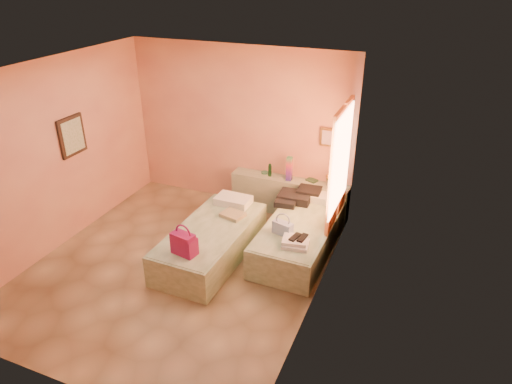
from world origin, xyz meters
TOP-DOWN VIEW (x-y plane):
  - ground at (0.00, 0.00)m, footprint 4.50×4.50m
  - room_walls at (0.21, 0.57)m, footprint 4.02×4.51m
  - headboard_ledge at (0.98, 2.10)m, footprint 2.05×0.30m
  - bed_left at (0.33, 0.40)m, footprint 0.95×2.02m
  - bed_right at (1.50, 1.05)m, footprint 0.95×2.02m
  - water_bottle at (0.61, 2.10)m, footprint 0.08×0.08m
  - rainbow_box at (0.97, 2.07)m, footprint 0.10×0.10m
  - small_dish at (0.49, 2.17)m, footprint 0.15×0.15m
  - green_book at (1.34, 2.18)m, footprint 0.22×0.19m
  - flower_vase at (1.69, 2.09)m, footprint 0.26×0.26m
  - magenta_handbag at (0.31, -0.30)m, footprint 0.37×0.25m
  - khaki_garment at (0.49, 0.83)m, footprint 0.39×0.34m
  - clothes_pile at (1.26, 1.67)m, footprint 0.66×0.66m
  - blue_handbag at (1.36, 0.65)m, footprint 0.32×0.20m
  - towel_stack at (1.62, 0.42)m, footprint 0.39×0.34m
  - sandal_pair at (1.65, 0.47)m, footprint 0.21×0.25m

SIDE VIEW (x-z plane):
  - ground at x=0.00m, z-range 0.00..0.00m
  - bed_left at x=0.33m, z-range 0.00..0.50m
  - bed_right at x=1.50m, z-range 0.00..0.50m
  - headboard_ledge at x=0.98m, z-range 0.00..0.65m
  - khaki_garment at x=0.49m, z-range 0.50..0.56m
  - towel_stack at x=1.62m, z-range 0.50..0.60m
  - clothes_pile at x=1.26m, z-range 0.50..0.67m
  - blue_handbag at x=1.36m, z-range 0.50..0.69m
  - sandal_pair at x=1.65m, z-range 0.60..0.62m
  - magenta_handbag at x=0.31m, z-range 0.50..0.81m
  - small_dish at x=0.49m, z-range 0.65..0.68m
  - green_book at x=1.34m, z-range 0.65..0.68m
  - water_bottle at x=0.61m, z-range 0.65..0.87m
  - flower_vase at x=1.69m, z-range 0.65..0.91m
  - rainbow_box at x=0.97m, z-range 0.65..1.07m
  - room_walls at x=0.21m, z-range 0.38..3.19m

